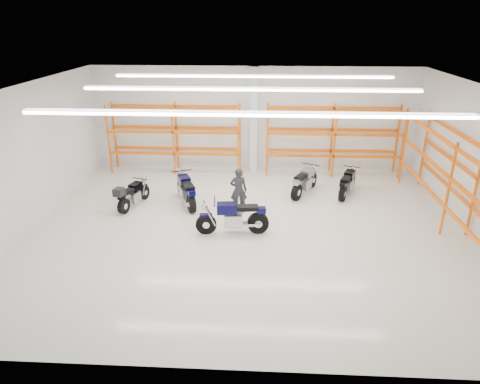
# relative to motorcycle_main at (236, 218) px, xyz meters

# --- Properties ---
(ground) EXTENTS (14.00, 14.00, 0.00)m
(ground) POSITION_rel_motorcycle_main_xyz_m (0.40, 0.30, -0.53)
(ground) COLOR beige
(ground) RESTS_ON ground
(room_shell) EXTENTS (14.02, 12.02, 4.51)m
(room_shell) POSITION_rel_motorcycle_main_xyz_m (0.40, 0.32, 2.75)
(room_shell) COLOR silver
(room_shell) RESTS_ON ground
(motorcycle_main) EXTENTS (2.32, 0.77, 1.14)m
(motorcycle_main) POSITION_rel_motorcycle_main_xyz_m (0.00, 0.00, 0.00)
(motorcycle_main) COLOR black
(motorcycle_main) RESTS_ON ground
(motorcycle_back_a) EXTENTS (0.88, 1.93, 1.01)m
(motorcycle_back_a) POSITION_rel_motorcycle_main_xyz_m (-3.85, 1.74, -0.05)
(motorcycle_back_a) COLOR black
(motorcycle_back_a) RESTS_ON ground
(motorcycle_back_b) EXTENTS (1.11, 2.15, 1.12)m
(motorcycle_back_b) POSITION_rel_motorcycle_main_xyz_m (-1.93, 2.13, -0.01)
(motorcycle_back_b) COLOR black
(motorcycle_back_b) RESTS_ON ground
(motorcycle_back_c) EXTENTS (1.17, 1.99, 1.07)m
(motorcycle_back_c) POSITION_rel_motorcycle_main_xyz_m (2.42, 3.35, -0.03)
(motorcycle_back_c) COLOR black
(motorcycle_back_c) RESTS_ON ground
(motorcycle_back_d) EXTENTS (1.02, 1.92, 1.00)m
(motorcycle_back_d) POSITION_rel_motorcycle_main_xyz_m (4.06, 3.35, -0.06)
(motorcycle_back_d) COLOR black
(motorcycle_back_d) RESTS_ON ground
(standing_man) EXTENTS (0.61, 0.41, 1.62)m
(standing_man) POSITION_rel_motorcycle_main_xyz_m (-0.00, 1.63, 0.28)
(standing_man) COLOR black
(standing_man) RESTS_ON ground
(structural_column) EXTENTS (0.32, 0.32, 4.50)m
(structural_column) POSITION_rel_motorcycle_main_xyz_m (0.40, 6.12, 1.72)
(structural_column) COLOR white
(structural_column) RESTS_ON ground
(pallet_racking_back_left) EXTENTS (5.67, 0.87, 3.00)m
(pallet_racking_back_left) POSITION_rel_motorcycle_main_xyz_m (-3.00, 5.78, 1.25)
(pallet_racking_back_left) COLOR #EF5216
(pallet_racking_back_left) RESTS_ON ground
(pallet_racking_back_right) EXTENTS (5.67, 0.87, 3.00)m
(pallet_racking_back_right) POSITION_rel_motorcycle_main_xyz_m (3.80, 5.78, 1.25)
(pallet_racking_back_right) COLOR #EF5216
(pallet_racking_back_right) RESTS_ON ground
(pallet_racking_side) EXTENTS (0.87, 9.07, 3.00)m
(pallet_racking_side) POSITION_rel_motorcycle_main_xyz_m (6.88, 0.30, 1.28)
(pallet_racking_side) COLOR #EF5216
(pallet_racking_side) RESTS_ON ground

